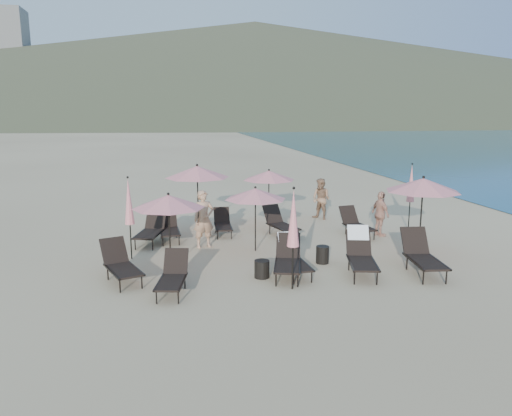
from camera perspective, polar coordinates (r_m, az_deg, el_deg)
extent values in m
plane|color=#D6BA8C|center=(13.39, 7.30, -7.39)|extent=(800.00, 800.00, 0.00)
cone|color=brown|center=(319.34, -0.11, 15.67)|extent=(690.00, 690.00, 55.00)
cone|color=brown|center=(393.43, 18.31, 12.64)|extent=(280.00, 280.00, 32.00)
cube|color=beige|center=(265.97, -26.95, 14.55)|extent=(22.00, 18.00, 48.00)
cube|color=beige|center=(324.86, -19.49, 13.46)|extent=(18.00, 16.00, 38.00)
cube|color=black|center=(12.78, -14.83, -6.92)|extent=(1.01, 1.36, 0.05)
cube|color=black|center=(13.46, -15.92, -4.71)|extent=(0.75, 0.65, 0.63)
cylinder|color=black|center=(12.31, -15.28, -8.57)|extent=(0.04, 0.04, 0.35)
cylinder|color=black|center=(13.27, -16.58, -7.17)|extent=(0.04, 0.04, 0.35)
cylinder|color=black|center=(12.46, -12.92, -8.21)|extent=(0.04, 0.04, 0.35)
cylinder|color=black|center=(13.41, -14.38, -6.86)|extent=(0.04, 0.04, 0.35)
cube|color=black|center=(12.75, -16.23, -7.00)|extent=(0.50, 1.31, 0.04)
cube|color=black|center=(12.91, -13.60, -6.62)|extent=(0.50, 1.31, 0.04)
cube|color=black|center=(11.79, -9.71, -8.41)|extent=(0.81, 1.22, 0.05)
cube|color=black|center=(12.41, -9.13, -6.03)|extent=(0.66, 0.54, 0.58)
cylinder|color=black|center=(11.47, -11.32, -9.96)|extent=(0.03, 0.03, 0.32)
cylinder|color=black|center=(12.36, -10.39, -8.34)|extent=(0.03, 0.03, 0.32)
cylinder|color=black|center=(11.38, -8.88, -10.04)|extent=(0.03, 0.03, 0.32)
cylinder|color=black|center=(12.27, -8.14, -8.40)|extent=(0.03, 0.03, 0.32)
cube|color=black|center=(11.89, -11.02, -8.25)|extent=(0.31, 1.24, 0.04)
cube|color=black|center=(11.79, -8.31, -8.33)|extent=(0.31, 1.24, 0.04)
cube|color=black|center=(12.71, 3.61, -6.64)|extent=(0.96, 1.36, 0.05)
cube|color=black|center=(13.42, 3.70, -4.31)|extent=(0.74, 0.63, 0.63)
cylinder|color=black|center=(12.30, 2.29, -8.17)|extent=(0.04, 0.04, 0.35)
cylinder|color=black|center=(13.29, 2.49, -6.64)|extent=(0.04, 0.04, 0.35)
cylinder|color=black|center=(12.29, 4.80, -8.22)|extent=(0.04, 0.04, 0.35)
cylinder|color=black|center=(13.29, 4.80, -6.69)|extent=(0.04, 0.04, 0.35)
cube|color=black|center=(12.77, 2.22, -6.50)|extent=(0.43, 1.34, 0.04)
cube|color=black|center=(12.76, 5.00, -6.55)|extent=(0.43, 1.34, 0.04)
cube|color=black|center=(12.89, 4.69, -6.57)|extent=(0.61, 1.12, 0.05)
cube|color=black|center=(13.48, 3.71, -4.53)|extent=(0.58, 0.44, 0.57)
cylinder|color=black|center=(12.46, 4.29, -8.02)|extent=(0.03, 0.03, 0.31)
cylinder|color=black|center=(13.31, 3.03, -6.71)|extent=(0.03, 0.03, 0.31)
cylinder|color=black|center=(12.60, 6.38, -7.82)|extent=(0.03, 0.03, 0.31)
cylinder|color=black|center=(13.45, 4.99, -6.54)|extent=(0.03, 0.03, 0.31)
cube|color=black|center=(12.85, 3.44, -6.57)|extent=(0.08, 1.24, 0.04)
cube|color=black|center=(13.01, 5.78, -6.37)|extent=(0.08, 1.24, 0.04)
cube|color=white|center=(13.55, 3.56, -3.50)|extent=(0.51, 0.28, 0.34)
cube|color=black|center=(13.12, 12.11, -6.24)|extent=(0.96, 1.40, 0.05)
cube|color=black|center=(13.84, 11.63, -3.94)|extent=(0.76, 0.63, 0.65)
cylinder|color=black|center=(12.64, 11.19, -7.80)|extent=(0.04, 0.04, 0.36)
cylinder|color=black|center=(13.67, 10.57, -6.30)|extent=(0.04, 0.04, 0.36)
cylinder|color=black|center=(12.73, 13.67, -7.77)|extent=(0.04, 0.04, 0.36)
cylinder|color=black|center=(13.75, 12.86, -6.28)|extent=(0.04, 0.04, 0.36)
cube|color=black|center=(13.12, 10.70, -6.14)|extent=(0.41, 1.39, 0.04)
cube|color=black|center=(13.22, 13.44, -6.12)|extent=(0.41, 1.39, 0.04)
cube|color=white|center=(13.93, 11.58, -2.78)|extent=(0.63, 0.44, 0.39)
cube|color=black|center=(13.60, 18.92, -5.89)|extent=(0.89, 1.43, 0.06)
cube|color=black|center=(14.32, 17.67, -3.58)|extent=(0.76, 0.61, 0.69)
cylinder|color=black|center=(13.07, 18.58, -7.51)|extent=(0.04, 0.04, 0.38)
cylinder|color=black|center=(14.09, 16.87, -6.03)|extent=(0.04, 0.04, 0.38)
cylinder|color=black|center=(13.29, 20.93, -7.36)|extent=(0.04, 0.04, 0.38)
cylinder|color=black|center=(14.29, 19.07, -5.91)|extent=(0.04, 0.04, 0.38)
cube|color=black|center=(13.53, 17.51, -5.85)|extent=(0.27, 1.50, 0.04)
cube|color=black|center=(13.78, 20.14, -5.71)|extent=(0.27, 1.50, 0.04)
cube|color=black|center=(16.10, -12.17, -2.95)|extent=(0.99, 1.40, 0.05)
cube|color=black|center=(16.81, -11.37, -1.21)|extent=(0.76, 0.65, 0.65)
cylinder|color=black|center=(15.75, -13.65, -4.05)|extent=(0.04, 0.04, 0.36)
cylinder|color=black|center=(16.74, -12.48, -3.07)|extent=(0.04, 0.04, 0.36)
cylinder|color=black|center=(15.58, -11.74, -4.13)|extent=(0.04, 0.04, 0.36)
cylinder|color=black|center=(16.58, -10.67, -3.13)|extent=(0.04, 0.04, 0.36)
cube|color=black|center=(16.24, -13.18, -2.83)|extent=(0.45, 1.37, 0.04)
cube|color=black|center=(16.05, -11.04, -2.90)|extent=(0.45, 1.37, 0.04)
cube|color=black|center=(16.39, -9.84, -2.69)|extent=(0.65, 1.19, 0.05)
cube|color=black|center=(17.09, -10.07, -1.13)|extent=(0.62, 0.46, 0.60)
cylinder|color=black|center=(15.95, -10.59, -3.77)|extent=(0.03, 0.03, 0.33)
cylinder|color=black|center=(16.92, -10.81, -2.89)|extent=(0.03, 0.03, 0.33)
cylinder|color=black|center=(15.99, -8.78, -3.67)|extent=(0.03, 0.03, 0.33)
cylinder|color=black|center=(16.95, -9.10, -2.81)|extent=(0.03, 0.03, 0.33)
cube|color=black|center=(16.42, -10.87, -2.67)|extent=(0.09, 1.31, 0.04)
cube|color=black|center=(16.46, -8.84, -2.57)|extent=(0.09, 1.31, 0.04)
cube|color=black|center=(16.93, -3.76, -2.20)|extent=(0.61, 1.09, 0.04)
cube|color=black|center=(17.56, -3.95, -0.84)|extent=(0.57, 0.43, 0.54)
cylinder|color=black|center=(16.52, -4.42, -3.12)|extent=(0.03, 0.03, 0.30)
cylinder|color=black|center=(17.40, -4.62, -2.37)|extent=(0.03, 0.03, 0.30)
cylinder|color=black|center=(16.56, -2.84, -3.07)|extent=(0.03, 0.03, 0.30)
cylinder|color=black|center=(17.44, -3.12, -2.33)|extent=(0.03, 0.03, 0.30)
cube|color=black|center=(16.95, -4.66, -2.17)|extent=(0.11, 1.19, 0.04)
cube|color=black|center=(16.99, -2.88, -2.11)|extent=(0.11, 1.19, 0.04)
cube|color=black|center=(16.79, 3.21, -2.17)|extent=(0.90, 1.31, 0.05)
cube|color=black|center=(17.41, 1.91, -0.69)|extent=(0.71, 0.59, 0.61)
cylinder|color=black|center=(16.29, 3.29, -3.25)|extent=(0.04, 0.04, 0.34)
cylinder|color=black|center=(17.16, 1.58, -2.48)|extent=(0.04, 0.04, 0.34)
cylinder|color=black|center=(16.55, 4.84, -3.04)|extent=(0.04, 0.04, 0.34)
cylinder|color=black|center=(17.40, 3.08, -2.29)|extent=(0.04, 0.04, 0.34)
cube|color=black|center=(16.69, 2.24, -2.22)|extent=(0.39, 1.30, 0.04)
cube|color=black|center=(16.98, 4.00, -2.00)|extent=(0.39, 1.30, 0.04)
cube|color=black|center=(17.10, 11.82, -2.19)|extent=(0.75, 1.22, 0.05)
cube|color=black|center=(17.69, 10.55, -0.75)|extent=(0.65, 0.51, 0.59)
cylinder|color=black|center=(16.62, 11.92, -3.21)|extent=(0.03, 0.03, 0.33)
cylinder|color=black|center=(17.44, 10.23, -2.45)|extent=(0.03, 0.03, 0.33)
cylinder|color=black|center=(16.89, 13.36, -3.04)|extent=(0.03, 0.03, 0.33)
cylinder|color=black|center=(17.69, 11.63, -2.30)|extent=(0.03, 0.03, 0.33)
cube|color=black|center=(17.00, 10.91, -2.21)|extent=(0.22, 1.28, 0.04)
cube|color=black|center=(17.29, 12.55, -2.04)|extent=(0.22, 1.28, 0.04)
cylinder|color=black|center=(13.60, -9.84, -2.89)|extent=(0.04, 0.04, 1.94)
cone|color=pink|center=(13.41, -9.97, 0.74)|extent=(1.94, 1.94, 0.35)
sphere|color=black|center=(13.37, -10.00, 1.60)|extent=(0.07, 0.07, 0.07)
cylinder|color=black|center=(15.02, -0.07, -1.52)|extent=(0.04, 0.04, 1.85)
cone|color=pink|center=(14.86, -0.08, 1.64)|extent=(1.85, 1.85, 0.34)
sphere|color=black|center=(14.82, -0.08, 2.38)|extent=(0.07, 0.07, 0.07)
cylinder|color=black|center=(15.54, 18.33, -1.06)|extent=(0.05, 0.05, 2.18)
cone|color=pink|center=(15.37, 18.56, 2.52)|extent=(2.18, 2.18, 0.39)
sphere|color=black|center=(15.34, 18.61, 3.36)|extent=(0.08, 0.08, 0.08)
cylinder|color=black|center=(17.50, -6.66, 0.88)|extent=(0.05, 0.05, 2.22)
cone|color=pink|center=(17.34, -6.73, 4.14)|extent=(2.22, 2.22, 0.40)
sphere|color=black|center=(17.31, -6.75, 4.90)|extent=(0.08, 0.08, 0.08)
cylinder|color=black|center=(18.53, 1.47, 1.08)|extent=(0.04, 0.04, 1.93)
cone|color=pink|center=(18.39, 1.48, 3.75)|extent=(1.93, 1.93, 0.35)
sphere|color=black|center=(18.36, 1.49, 4.38)|extent=(0.07, 0.07, 0.07)
cylinder|color=black|center=(12.02, 4.20, -6.83)|extent=(0.04, 0.04, 1.07)
cone|color=pink|center=(11.70, 4.29, -1.15)|extent=(0.29, 0.29, 1.37)
sphere|color=black|center=(11.56, 4.34, 2.29)|extent=(0.07, 0.07, 0.07)
cylinder|color=black|center=(18.51, 17.09, -0.85)|extent=(0.04, 0.04, 1.03)
cone|color=pink|center=(18.31, 17.31, 2.72)|extent=(0.28, 0.28, 1.31)
sphere|color=black|center=(18.22, 17.44, 4.83)|extent=(0.07, 0.07, 0.07)
cylinder|color=black|center=(14.79, -14.11, -3.73)|extent=(0.04, 0.04, 1.03)
cone|color=pink|center=(14.53, -14.33, 0.74)|extent=(0.28, 0.28, 1.31)
sphere|color=black|center=(14.42, -14.46, 3.42)|extent=(0.07, 0.07, 0.07)
cylinder|color=black|center=(12.88, 0.67, -6.99)|extent=(0.39, 0.39, 0.46)
cylinder|color=black|center=(14.15, 7.60, -5.31)|extent=(0.36, 0.36, 0.49)
imported|color=tan|center=(15.54, -5.99, -1.25)|extent=(0.72, 0.54, 1.80)
imported|color=#986D4E|center=(19.50, 7.45, 1.02)|extent=(0.94, 0.98, 1.60)
imported|color=tan|center=(17.32, 14.04, -0.67)|extent=(0.52, 0.95, 1.53)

